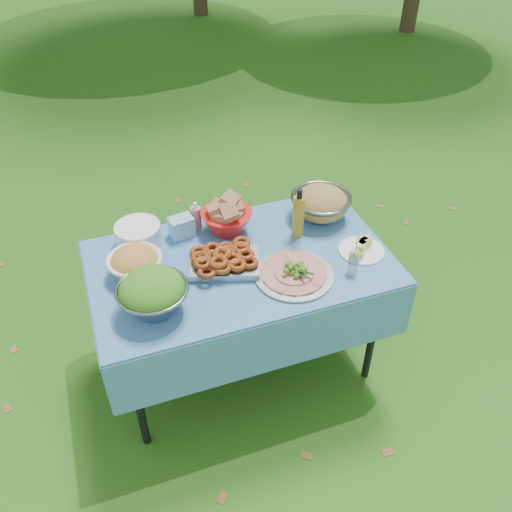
{
  "coord_description": "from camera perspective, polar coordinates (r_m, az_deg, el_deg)",
  "views": [
    {
      "loc": [
        -0.61,
        -1.94,
        2.47
      ],
      "look_at": [
        0.08,
        0.0,
        0.77
      ],
      "focal_mm": 38.0,
      "sensor_mm": 36.0,
      "label": 1
    }
  ],
  "objects": [
    {
      "name": "pasta_bowl_white",
      "position": [
        2.6,
        -12.63,
        -0.66
      ],
      "size": [
        0.34,
        0.34,
        0.14
      ],
      "primitive_type": null,
      "rotation": [
        0.0,
        0.0,
        0.44
      ],
      "color": "white",
      "rests_on": "picnic_table"
    },
    {
      "name": "shaker",
      "position": [
        2.6,
        10.15,
        -1.06
      ],
      "size": [
        0.06,
        0.06,
        0.08
      ],
      "primitive_type": "cylinder",
      "rotation": [
        0.0,
        0.0,
        -0.29
      ],
      "color": "silver",
      "rests_on": "picnic_table"
    },
    {
      "name": "salad_bowl",
      "position": [
        2.38,
        -10.83,
        -3.84
      ],
      "size": [
        0.32,
        0.32,
        0.2
      ],
      "primitive_type": null,
      "rotation": [
        0.0,
        0.0,
        0.04
      ],
      "color": "gray",
      "rests_on": "picnic_table"
    },
    {
      "name": "cheese_plate",
      "position": [
        2.74,
        11.08,
        1.0
      ],
      "size": [
        0.28,
        0.28,
        0.06
      ],
      "primitive_type": "cylinder",
      "rotation": [
        0.0,
        0.0,
        -0.29
      ],
      "color": "white",
      "rests_on": "picnic_table"
    },
    {
      "name": "ground",
      "position": [
        3.2,
        -1.38,
        -11.06
      ],
      "size": [
        80.0,
        80.0,
        0.0
      ],
      "primitive_type": "plane",
      "color": "#123A0A",
      "rests_on": "ground"
    },
    {
      "name": "plate_stack",
      "position": [
        2.79,
        -12.26,
        2.19
      ],
      "size": [
        0.29,
        0.29,
        0.11
      ],
      "primitive_type": "cylinder",
      "rotation": [
        0.0,
        0.0,
        -0.35
      ],
      "color": "white",
      "rests_on": "picnic_table"
    },
    {
      "name": "sanitizer_bottle",
      "position": [
        2.84,
        -6.35,
        4.26
      ],
      "size": [
        0.07,
        0.07,
        0.16
      ],
      "primitive_type": "cylinder",
      "rotation": [
        0.0,
        0.0,
        -0.38
      ],
      "color": "pink",
      "rests_on": "picnic_table"
    },
    {
      "name": "oil_bottle",
      "position": [
        2.75,
        4.5,
        4.54
      ],
      "size": [
        0.07,
        0.07,
        0.28
      ],
      "primitive_type": "cylinder",
      "rotation": [
        0.0,
        0.0,
        -0.13
      ],
      "color": "#A98B22",
      "rests_on": "picnic_table"
    },
    {
      "name": "bread_bowl",
      "position": [
        2.8,
        -3.11,
        4.17
      ],
      "size": [
        0.31,
        0.31,
        0.18
      ],
      "primitive_type": null,
      "rotation": [
        0.0,
        0.0,
        0.15
      ],
      "color": "red",
      "rests_on": "picnic_table"
    },
    {
      "name": "wipes_box",
      "position": [
        2.81,
        -7.84,
        3.05
      ],
      "size": [
        0.13,
        0.11,
        0.11
      ],
      "primitive_type": "cube",
      "rotation": [
        0.0,
        0.0,
        0.18
      ],
      "color": "#92C7E2",
      "rests_on": "picnic_table"
    },
    {
      "name": "picnic_table",
      "position": [
        2.91,
        -1.5,
        -6.29
      ],
      "size": [
        1.46,
        0.86,
        0.76
      ],
      "primitive_type": "cube",
      "color": "#84CEFF",
      "rests_on": "ground"
    },
    {
      "name": "pasta_bowl_steel",
      "position": [
        2.93,
        6.85,
        5.6
      ],
      "size": [
        0.42,
        0.42,
        0.17
      ],
      "primitive_type": null,
      "rotation": [
        0.0,
        0.0,
        0.38
      ],
      "color": "gray",
      "rests_on": "picnic_table"
    },
    {
      "name": "fried_tray",
      "position": [
        2.6,
        -3.37,
        -0.41
      ],
      "size": [
        0.39,
        0.33,
        0.08
      ],
      "primitive_type": "cube",
      "rotation": [
        0.0,
        0.0,
        -0.31
      ],
      "color": "#A1A2A6",
      "rests_on": "picnic_table"
    },
    {
      "name": "charcuterie_platter",
      "position": [
        2.55,
        4.03,
        -1.36
      ],
      "size": [
        0.49,
        0.49,
        0.09
      ],
      "primitive_type": "cylinder",
      "rotation": [
        0.0,
        0.0,
        -0.36
      ],
      "color": "#A7AAAE",
      "rests_on": "picnic_table"
    }
  ]
}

